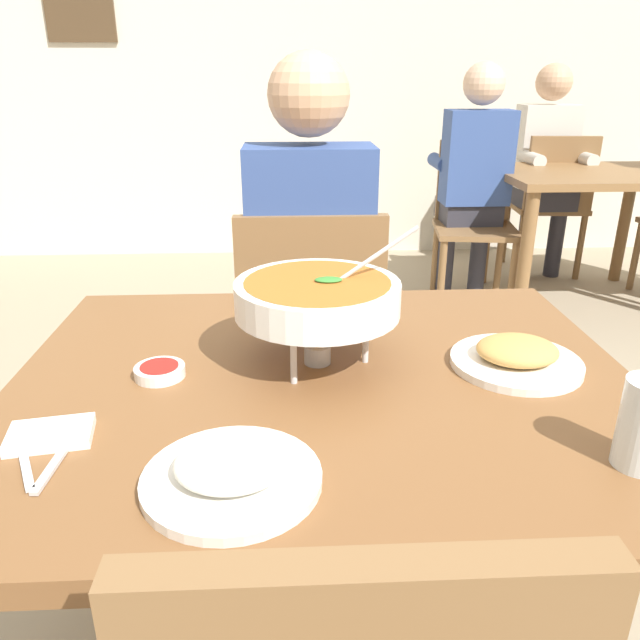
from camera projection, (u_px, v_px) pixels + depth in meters
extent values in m
cube|color=beige|center=(295.00, 33.00, 4.10)|extent=(10.00, 0.10, 3.00)
cube|color=brown|center=(324.00, 387.00, 1.11)|extent=(1.12, 0.92, 0.04)
cylinder|color=brown|center=(124.00, 445.00, 1.59)|extent=(0.07, 0.07, 0.71)
cylinder|color=brown|center=(501.00, 435.00, 1.64)|extent=(0.07, 0.07, 0.71)
cube|color=brown|center=(309.00, 344.00, 1.99)|extent=(0.44, 0.44, 0.03)
cube|color=brown|center=(311.00, 295.00, 1.72)|extent=(0.42, 0.04, 0.45)
cylinder|color=brown|center=(359.00, 377.00, 2.26)|extent=(0.04, 0.04, 0.42)
cylinder|color=brown|center=(256.00, 379.00, 2.25)|extent=(0.04, 0.04, 0.42)
cylinder|color=brown|center=(373.00, 433.00, 1.91)|extent=(0.04, 0.04, 0.42)
cylinder|color=brown|center=(251.00, 436.00, 1.89)|extent=(0.04, 0.04, 0.42)
cylinder|color=#2D2D38|center=(339.00, 397.00, 2.10)|extent=(0.10, 0.10, 0.45)
cylinder|color=#2D2D38|center=(280.00, 398.00, 2.09)|extent=(0.10, 0.10, 0.45)
cube|color=#2D2D38|center=(309.00, 325.00, 1.95)|extent=(0.32, 0.32, 0.12)
cube|color=#334C8C|center=(310.00, 235.00, 1.76)|extent=(0.36, 0.20, 0.50)
sphere|color=tan|center=(309.00, 94.00, 1.61)|extent=(0.22, 0.22, 0.22)
cylinder|color=#334C8C|center=(357.00, 235.00, 1.97)|extent=(0.08, 0.28, 0.08)
cylinder|color=#334C8C|center=(257.00, 236.00, 1.95)|extent=(0.08, 0.28, 0.08)
cylinder|color=silver|center=(366.00, 337.00, 1.14)|extent=(0.01, 0.01, 0.10)
cylinder|color=silver|center=(293.00, 323.00, 1.20)|extent=(0.01, 0.01, 0.10)
cylinder|color=silver|center=(294.00, 357.00, 1.06)|extent=(0.01, 0.01, 0.10)
torus|color=silver|center=(317.00, 313.00, 1.12)|extent=(0.21, 0.21, 0.01)
cylinder|color=#B2B2B7|center=(317.00, 354.00, 1.15)|extent=(0.05, 0.05, 0.04)
cone|color=orange|center=(317.00, 338.00, 1.13)|extent=(0.02, 0.02, 0.04)
cylinder|color=white|center=(317.00, 298.00, 1.10)|extent=(0.30, 0.30, 0.06)
cylinder|color=#AD6023|center=(317.00, 285.00, 1.10)|extent=(0.26, 0.26, 0.01)
ellipsoid|color=#388433|center=(329.00, 280.00, 1.09)|extent=(0.05, 0.03, 0.01)
cylinder|color=silver|center=(367.00, 262.00, 1.10)|extent=(0.18, 0.01, 0.13)
cylinder|color=white|center=(232.00, 479.00, 0.81)|extent=(0.24, 0.24, 0.01)
ellipsoid|color=white|center=(231.00, 463.00, 0.80)|extent=(0.15, 0.13, 0.04)
cylinder|color=white|center=(516.00, 363.00, 1.14)|extent=(0.24, 0.24, 0.01)
ellipsoid|color=tan|center=(517.00, 350.00, 1.13)|extent=(0.15, 0.13, 0.04)
cylinder|color=white|center=(160.00, 372.00, 1.10)|extent=(0.09, 0.09, 0.02)
cylinder|color=maroon|center=(159.00, 367.00, 1.09)|extent=(0.07, 0.07, 0.01)
cube|color=white|center=(50.00, 435.00, 0.91)|extent=(0.13, 0.10, 0.02)
cube|color=silver|center=(24.00, 457.00, 0.86)|extent=(0.09, 0.16, 0.01)
cube|color=silver|center=(60.00, 456.00, 0.87)|extent=(0.02, 0.17, 0.01)
cube|color=brown|center=(590.00, 175.00, 3.39)|extent=(1.00, 0.80, 0.04)
cylinder|color=brown|center=(525.00, 259.00, 3.19)|extent=(0.07, 0.07, 0.71)
cylinder|color=brown|center=(486.00, 228.00, 3.82)|extent=(0.07, 0.07, 0.71)
cylinder|color=brown|center=(623.00, 226.00, 3.86)|extent=(0.07, 0.07, 0.71)
cube|color=brown|center=(546.00, 207.00, 4.03)|extent=(0.47, 0.47, 0.03)
cube|color=brown|center=(561.00, 174.00, 3.76)|extent=(0.42, 0.07, 0.45)
cylinder|color=brown|center=(560.00, 233.00, 4.29)|extent=(0.04, 0.04, 0.42)
cylinder|color=brown|center=(505.00, 233.00, 4.30)|extent=(0.04, 0.04, 0.42)
cylinder|color=brown|center=(580.00, 248.00, 3.94)|extent=(0.04, 0.04, 0.42)
cylinder|color=brown|center=(521.00, 247.00, 3.94)|extent=(0.04, 0.04, 0.42)
cylinder|color=brown|center=(635.00, 256.00, 3.75)|extent=(0.04, 0.04, 0.42)
cube|color=brown|center=(475.00, 230.00, 3.43)|extent=(0.49, 0.49, 0.03)
cube|color=brown|center=(474.00, 181.00, 3.53)|extent=(0.42, 0.10, 0.45)
cylinder|color=brown|center=(442.00, 278.00, 3.36)|extent=(0.04, 0.04, 0.42)
cylinder|color=brown|center=(512.00, 279.00, 3.33)|extent=(0.04, 0.04, 0.42)
cylinder|color=brown|center=(435.00, 258.00, 3.71)|extent=(0.04, 0.04, 0.42)
cylinder|color=brown|center=(499.00, 260.00, 3.68)|extent=(0.04, 0.04, 0.42)
cylinder|color=#2D2D38|center=(525.00, 243.00, 3.99)|extent=(0.10, 0.10, 0.45)
cylinder|color=#2D2D38|center=(555.00, 242.00, 3.99)|extent=(0.10, 0.10, 0.45)
cube|color=#2D2D38|center=(544.00, 198.00, 3.92)|extent=(0.32, 0.32, 0.12)
cube|color=beige|center=(545.00, 146.00, 3.88)|extent=(0.36, 0.20, 0.50)
sphere|color=tan|center=(554.00, 82.00, 3.74)|extent=(0.22, 0.22, 0.22)
cylinder|color=beige|center=(531.00, 159.00, 3.70)|extent=(0.08, 0.28, 0.08)
cylinder|color=beige|center=(583.00, 158.00, 3.72)|extent=(0.08, 0.28, 0.08)
cylinder|color=#2D2D38|center=(478.00, 256.00, 3.70)|extent=(0.10, 0.10, 0.45)
cylinder|color=#2D2D38|center=(446.00, 257.00, 3.69)|extent=(0.10, 0.10, 0.45)
cube|color=#2D2D38|center=(468.00, 211.00, 3.55)|extent=(0.32, 0.32, 0.12)
cube|color=#334C8C|center=(477.00, 158.00, 3.36)|extent=(0.36, 0.20, 0.50)
sphere|color=beige|center=(484.00, 83.00, 3.22)|extent=(0.22, 0.22, 0.22)
cylinder|color=#334C8C|center=(493.00, 162.00, 3.57)|extent=(0.08, 0.28, 0.08)
cylinder|color=#334C8C|center=(439.00, 162.00, 3.56)|extent=(0.08, 0.28, 0.08)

